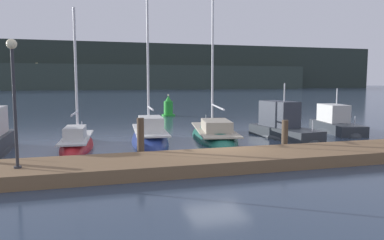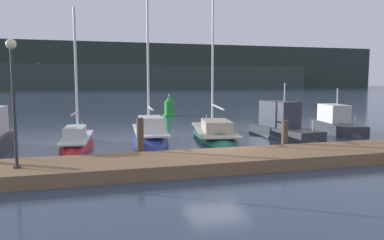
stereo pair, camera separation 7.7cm
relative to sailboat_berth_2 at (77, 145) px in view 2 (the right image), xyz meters
name	(u,v)px [view 2 (the right image)]	position (x,y,z in m)	size (l,w,h in m)	color
ground_plane	(216,157)	(5.70, -3.90, -0.11)	(400.00, 400.00, 0.00)	#2D3D51
dock	(231,160)	(5.70, -5.62, 0.12)	(27.91, 2.80, 0.45)	brown
mooring_pile_1	(140,140)	(2.50, -3.97, 0.77)	(0.28, 0.28, 1.75)	#4C3D2D
mooring_pile_2	(285,137)	(8.90, -3.97, 0.63)	(0.28, 0.28, 1.48)	#4C3D2D
sailboat_berth_2	(77,145)	(0.00, 0.00, 0.00)	(1.96, 5.74, 7.35)	red
sailboat_berth_3	(150,141)	(3.60, 0.38, 0.02)	(2.34, 6.26, 10.05)	navy
sailboat_berth_4	(214,136)	(7.38, 1.16, 0.01)	(3.83, 8.28, 12.09)	#195647
motorboat_berth_5	(283,131)	(11.15, 0.07, 0.27)	(2.61, 5.39, 3.59)	#2D3338
motorboat_berth_6	(336,128)	(15.52, 1.26, 0.15)	(2.72, 5.41, 3.40)	#2D3338
channel_buoy	(169,108)	(7.77, 14.74, 0.64)	(1.24, 1.24, 1.99)	green
dock_lamppost	(13,83)	(-1.70, -5.89, 3.04)	(0.32, 0.32, 4.04)	#2D2D33
hillside_backdrop	(103,68)	(7.31, 131.65, 8.06)	(240.00, 23.00, 17.72)	#28332D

